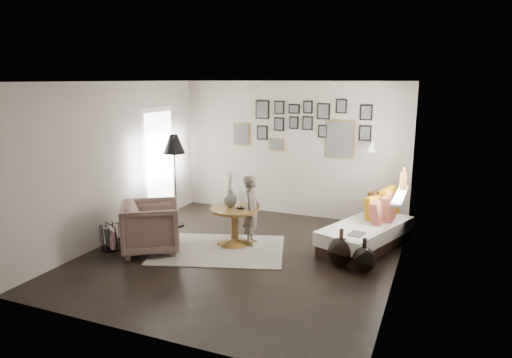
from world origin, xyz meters
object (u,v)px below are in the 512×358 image
at_px(demijohn_large, 341,252).
at_px(demijohn_small, 364,260).
at_px(vase, 230,197).
at_px(daybed, 367,230).
at_px(magazine_basket, 111,237).
at_px(floor_lamp, 174,148).
at_px(armchair, 151,227).
at_px(pedestal_table, 235,227).
at_px(child, 252,211).

height_order(demijohn_large, demijohn_small, demijohn_large).
height_order(vase, demijohn_small, vase).
xyz_separation_m(vase, demijohn_large, (1.86, -0.23, -0.57)).
distance_m(daybed, magazine_basket, 4.06).
bearing_deg(daybed, floor_lamp, -155.16).
distance_m(armchair, magazine_basket, 0.69).
height_order(pedestal_table, armchair, armchair).
bearing_deg(armchair, vase, -85.25).
xyz_separation_m(pedestal_table, demijohn_small, (2.13, -0.33, -0.10)).
bearing_deg(vase, armchair, -141.43).
relative_size(vase, floor_lamp, 0.33).
relative_size(armchair, magazine_basket, 2.02).
height_order(pedestal_table, daybed, daybed).
relative_size(daybed, magazine_basket, 4.53).
bearing_deg(demijohn_small, child, 167.04).
height_order(daybed, child, child).
bearing_deg(magazine_basket, vase, 30.62).
height_order(pedestal_table, magazine_basket, pedestal_table).
bearing_deg(demijohn_large, child, 168.46).
relative_size(daybed, floor_lamp, 1.15).
height_order(armchair, child, child).
bearing_deg(pedestal_table, armchair, -144.28).
relative_size(vase, demijohn_small, 1.11).
relative_size(armchair, child, 0.76).
distance_m(vase, daybed, 2.25).
distance_m(vase, magazine_basket, 1.98).
distance_m(floor_lamp, demijohn_large, 3.47).
height_order(demijohn_small, child, child).
xyz_separation_m(floor_lamp, child, (1.65, -0.36, -0.88)).
xyz_separation_m(pedestal_table, daybed, (2.00, 0.72, -0.01)).
xyz_separation_m(demijohn_large, child, (-1.52, 0.31, 0.36)).
height_order(pedestal_table, demijohn_large, pedestal_table).
bearing_deg(demijohn_large, floor_lamp, 168.09).
bearing_deg(floor_lamp, pedestal_table, -18.26).
distance_m(armchair, demijohn_large, 2.91).
height_order(vase, armchair, vase).
relative_size(pedestal_table, demijohn_small, 1.56).
bearing_deg(pedestal_table, demijohn_large, -6.73).
relative_size(armchair, floor_lamp, 0.51).
bearing_deg(magazine_basket, daybed, 24.13).
distance_m(pedestal_table, armchair, 1.32).
bearing_deg(vase, demijohn_large, -7.05).
height_order(vase, child, vase).
bearing_deg(child, vase, 92.08).
bearing_deg(vase, floor_lamp, 161.49).
distance_m(pedestal_table, magazine_basket, 1.95).
relative_size(pedestal_table, magazine_basket, 1.84).
relative_size(vase, daybed, 0.29).
xyz_separation_m(pedestal_table, floor_lamp, (-1.39, 0.46, 1.16)).
bearing_deg(pedestal_table, vase, 165.96).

